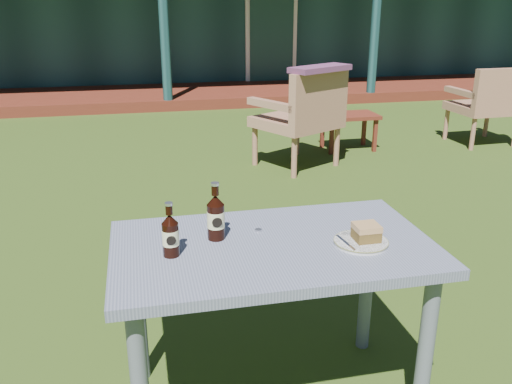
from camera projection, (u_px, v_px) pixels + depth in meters
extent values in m
plane|color=#334916|center=(216.00, 242.00, 3.74)|extent=(80.00, 80.00, 0.00)
cube|color=#173A3C|center=(151.00, 13.00, 12.04)|extent=(15.00, 6.00, 2.60)
cube|color=#5B2216|center=(165.00, 96.00, 8.87)|extent=(15.00, 1.80, 0.16)
cylinder|color=#173A3C|center=(164.00, 26.00, 7.75)|extent=(0.14, 0.14, 2.45)
cylinder|color=#173A3C|center=(375.00, 24.00, 8.41)|extent=(0.14, 0.14, 2.45)
cube|color=white|center=(271.00, 33.00, 9.77)|extent=(0.95, 0.06, 2.00)
cube|color=#193D38|center=(272.00, 33.00, 9.74)|extent=(0.80, 0.04, 1.85)
cube|color=slate|center=(273.00, 248.00, 2.04)|extent=(1.20, 0.70, 0.04)
cylinder|color=slate|center=(425.00, 353.00, 2.01)|extent=(0.06, 0.06, 0.68)
cylinder|color=slate|center=(138.00, 309.00, 2.30)|extent=(0.06, 0.06, 0.68)
cylinder|color=slate|center=(367.00, 283.00, 2.51)|extent=(0.06, 0.06, 0.68)
cylinder|color=silver|center=(361.00, 242.00, 2.02)|extent=(0.20, 0.20, 0.01)
cylinder|color=olive|center=(361.00, 241.00, 2.02)|extent=(0.20, 0.20, 0.00)
cube|color=brown|center=(366.00, 235.00, 2.02)|extent=(0.09, 0.08, 0.04)
cube|color=tan|center=(367.00, 227.00, 2.01)|extent=(0.09, 0.09, 0.02)
cube|color=silver|center=(346.00, 243.00, 2.00)|extent=(0.03, 0.14, 0.00)
cylinder|color=black|center=(216.00, 222.00, 2.05)|extent=(0.07, 0.07, 0.14)
cone|color=black|center=(215.00, 200.00, 2.02)|extent=(0.07, 0.07, 0.04)
cylinder|color=black|center=(215.00, 190.00, 2.00)|extent=(0.03, 0.03, 0.04)
cylinder|color=silver|center=(215.00, 184.00, 2.00)|extent=(0.03, 0.03, 0.01)
cylinder|color=beige|center=(216.00, 219.00, 2.04)|extent=(0.07, 0.07, 0.06)
cylinder|color=black|center=(217.00, 223.00, 2.01)|extent=(0.04, 0.00, 0.04)
cylinder|color=black|center=(171.00, 240.00, 1.91)|extent=(0.06, 0.06, 0.12)
cone|color=black|center=(170.00, 219.00, 1.89)|extent=(0.06, 0.06, 0.03)
cylinder|color=black|center=(169.00, 210.00, 1.88)|extent=(0.02, 0.02, 0.03)
cylinder|color=silver|center=(169.00, 204.00, 1.87)|extent=(0.03, 0.03, 0.01)
cylinder|color=beige|center=(171.00, 237.00, 1.91)|extent=(0.06, 0.06, 0.06)
cylinder|color=black|center=(171.00, 241.00, 1.88)|extent=(0.03, 0.00, 0.03)
cylinder|color=silver|center=(258.00, 230.00, 2.13)|extent=(0.03, 0.03, 0.01)
cube|color=#9C694E|center=(296.00, 122.00, 5.33)|extent=(0.94, 0.93, 0.10)
cube|color=#9C694E|center=(319.00, 97.00, 5.03)|extent=(0.67, 0.42, 0.47)
cube|color=#9C694E|center=(317.00, 97.00, 5.47)|extent=(0.37, 0.58, 0.07)
cube|color=#9C694E|center=(271.00, 105.00, 5.08)|extent=(0.37, 0.58, 0.07)
cylinder|color=#9C694E|center=(297.00, 136.00, 5.79)|extent=(0.06, 0.06, 0.39)
cylinder|color=#9C694E|center=(255.00, 146.00, 5.42)|extent=(0.06, 0.06, 0.39)
cylinder|color=#9C694E|center=(337.00, 146.00, 5.40)|extent=(0.06, 0.06, 0.39)
cylinder|color=#9C694E|center=(294.00, 157.00, 5.03)|extent=(0.06, 0.06, 0.39)
cube|color=#9C694E|center=(483.00, 108.00, 6.18)|extent=(0.68, 0.64, 0.09)
cube|color=#9C694E|center=(502.00, 89.00, 5.85)|extent=(0.66, 0.11, 0.43)
cube|color=#9C694E|center=(506.00, 90.00, 6.21)|extent=(0.09, 0.58, 0.06)
cube|color=#9C694E|center=(461.00, 92.00, 6.07)|extent=(0.09, 0.58, 0.06)
cylinder|color=#9C694E|center=(486.00, 122.00, 6.56)|extent=(0.05, 0.05, 0.36)
cylinder|color=#9C694E|center=(446.00, 124.00, 6.43)|extent=(0.05, 0.05, 0.36)
cylinder|color=#9C694E|center=(473.00, 134.00, 5.96)|extent=(0.05, 0.05, 0.36)
cube|color=#613254|center=(320.00, 69.00, 4.94)|extent=(0.67, 0.50, 0.05)
cube|color=#5B2216|center=(349.00, 116.00, 5.92)|extent=(0.60, 0.40, 0.04)
cube|color=#5B2216|center=(332.00, 138.00, 5.80)|extent=(0.04, 0.04, 0.36)
cube|color=#5B2216|center=(375.00, 136.00, 5.90)|extent=(0.04, 0.04, 0.36)
cube|color=#5B2216|center=(322.00, 132.00, 6.08)|extent=(0.04, 0.04, 0.36)
cube|color=#5B2216|center=(364.00, 129.00, 6.18)|extent=(0.04, 0.04, 0.36)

